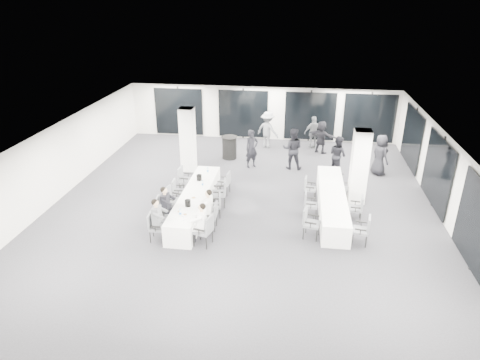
# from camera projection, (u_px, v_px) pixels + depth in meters

# --- Properties ---
(room) EXTENTS (14.04, 16.04, 2.84)m
(room) POSITION_uv_depth(u_px,v_px,m) (269.00, 162.00, 16.17)
(room) COLOR #25252A
(room) RESTS_ON ground
(column_left) EXTENTS (0.60, 0.60, 2.80)m
(column_left) POSITION_uv_depth(u_px,v_px,m) (188.00, 140.00, 18.51)
(column_left) COLOR white
(column_left) RESTS_ON floor
(column_right) EXTENTS (0.60, 0.60, 2.80)m
(column_right) POSITION_uv_depth(u_px,v_px,m) (359.00, 167.00, 15.65)
(column_right) COLOR white
(column_right) RESTS_ON floor
(banquet_table_main) EXTENTS (0.90, 5.00, 0.75)m
(banquet_table_main) POSITION_uv_depth(u_px,v_px,m) (195.00, 202.00, 15.31)
(banquet_table_main) COLOR white
(banquet_table_main) RESTS_ON floor
(banquet_table_side) EXTENTS (0.90, 5.00, 0.75)m
(banquet_table_side) POSITION_uv_depth(u_px,v_px,m) (332.00, 202.00, 15.32)
(banquet_table_side) COLOR white
(banquet_table_side) RESTS_ON floor
(cocktail_table) EXTENTS (0.77, 0.77, 1.06)m
(cocktail_table) POSITION_uv_depth(u_px,v_px,m) (229.00, 147.00, 20.17)
(cocktail_table) COLOR black
(cocktail_table) RESTS_ON floor
(chair_main_left_near) EXTENTS (0.50, 0.55, 0.92)m
(chair_main_left_near) POSITION_uv_depth(u_px,v_px,m) (154.00, 225.00, 13.49)
(chair_main_left_near) COLOR #54565C
(chair_main_left_near) RESTS_ON floor
(chair_main_left_second) EXTENTS (0.58, 0.63, 1.04)m
(chair_main_left_second) POSITION_uv_depth(u_px,v_px,m) (163.00, 210.00, 14.29)
(chair_main_left_second) COLOR #54565C
(chair_main_left_second) RESTS_ON floor
(chair_main_left_mid) EXTENTS (0.58, 0.61, 0.97)m
(chair_main_left_mid) POSITION_uv_depth(u_px,v_px,m) (171.00, 198.00, 15.20)
(chair_main_left_mid) COLOR #54565C
(chair_main_left_mid) RESTS_ON floor
(chair_main_left_fourth) EXTENTS (0.48, 0.53, 0.89)m
(chair_main_left_fourth) POSITION_uv_depth(u_px,v_px,m) (177.00, 190.00, 15.94)
(chair_main_left_fourth) COLOR #54565C
(chair_main_left_fourth) RESTS_ON floor
(chair_main_left_far) EXTENTS (0.55, 0.60, 0.99)m
(chair_main_left_far) POSITION_uv_depth(u_px,v_px,m) (184.00, 178.00, 16.82)
(chair_main_left_far) COLOR #54565C
(chair_main_left_far) RESTS_ON floor
(chair_main_right_near) EXTENTS (0.63, 0.66, 1.03)m
(chair_main_right_near) POSITION_uv_depth(u_px,v_px,m) (205.00, 229.00, 13.17)
(chair_main_right_near) COLOR #54565C
(chair_main_right_near) RESTS_ON floor
(chair_main_right_second) EXTENTS (0.49, 0.55, 0.95)m
(chair_main_right_second) POSITION_uv_depth(u_px,v_px,m) (212.00, 214.00, 14.10)
(chair_main_right_second) COLOR #54565C
(chair_main_right_second) RESTS_ON floor
(chair_main_right_mid) EXTENTS (0.52, 0.55, 0.86)m
(chair_main_right_mid) POSITION_uv_depth(u_px,v_px,m) (216.00, 204.00, 14.92)
(chair_main_right_mid) COLOR #54565C
(chair_main_right_mid) RESTS_ON floor
(chair_main_right_fourth) EXTENTS (0.59, 0.63, 1.03)m
(chair_main_right_fourth) POSITION_uv_depth(u_px,v_px,m) (221.00, 191.00, 15.64)
(chair_main_right_fourth) COLOR #54565C
(chair_main_right_fourth) RESTS_ON floor
(chair_main_right_far) EXTENTS (0.52, 0.56, 0.92)m
(chair_main_right_far) POSITION_uv_depth(u_px,v_px,m) (225.00, 182.00, 16.58)
(chair_main_right_far) COLOR #54565C
(chair_main_right_far) RESTS_ON floor
(chair_side_left_near) EXTENTS (0.60, 0.64, 1.01)m
(chair_side_left_near) POSITION_uv_depth(u_px,v_px,m) (309.00, 221.00, 13.63)
(chair_side_left_near) COLOR #54565C
(chair_side_left_near) RESTS_ON floor
(chair_side_left_mid) EXTENTS (0.49, 0.54, 0.91)m
(chair_side_left_mid) POSITION_uv_depth(u_px,v_px,m) (309.00, 203.00, 14.92)
(chair_side_left_mid) COLOR #54565C
(chair_side_left_mid) RESTS_ON floor
(chair_side_left_far) EXTENTS (0.49, 0.53, 0.87)m
(chair_side_left_far) POSITION_uv_depth(u_px,v_px,m) (309.00, 187.00, 16.22)
(chair_side_left_far) COLOR #54565C
(chair_side_left_far) RESTS_ON floor
(chair_side_right_near) EXTENTS (0.56, 0.60, 0.97)m
(chair_side_right_near) POSITION_uv_depth(u_px,v_px,m) (364.00, 228.00, 13.25)
(chair_side_right_near) COLOR #54565C
(chair_side_right_near) RESTS_ON floor
(chair_side_right_mid) EXTENTS (0.50, 0.55, 0.92)m
(chair_side_right_mid) POSITION_uv_depth(u_px,v_px,m) (358.00, 207.00, 14.65)
(chair_side_right_mid) COLOR #54565C
(chair_side_right_mid) RESTS_ON floor
(chair_side_right_far) EXTENTS (0.53, 0.56, 0.88)m
(chair_side_right_far) POSITION_uv_depth(u_px,v_px,m) (352.00, 187.00, 16.19)
(chair_side_right_far) COLOR #54565C
(chair_side_right_far) RESTS_ON floor
(seated_guest_a) EXTENTS (0.50, 0.38, 1.44)m
(seated_guest_a) POSITION_uv_depth(u_px,v_px,m) (159.00, 217.00, 13.36)
(seated_guest_a) COLOR #515458
(seated_guest_a) RESTS_ON floor
(seated_guest_b) EXTENTS (0.50, 0.38, 1.44)m
(seated_guest_b) POSITION_uv_depth(u_px,v_px,m) (167.00, 204.00, 14.19)
(seated_guest_b) COLOR black
(seated_guest_b) RESTS_ON floor
(seated_guest_c) EXTENTS (0.50, 0.38, 1.44)m
(seated_guest_c) POSITION_uv_depth(u_px,v_px,m) (200.00, 221.00, 13.12)
(seated_guest_c) COLOR white
(seated_guest_c) RESTS_ON floor
(seated_guest_d) EXTENTS (0.50, 0.38, 1.44)m
(seated_guest_d) POSITION_uv_depth(u_px,v_px,m) (207.00, 207.00, 14.01)
(seated_guest_d) COLOR white
(seated_guest_d) RESTS_ON floor
(standing_guest_a) EXTENTS (0.92, 0.89, 1.96)m
(standing_guest_a) POSITION_uv_depth(u_px,v_px,m) (252.00, 146.00, 18.98)
(standing_guest_a) COLOR black
(standing_guest_a) RESTS_ON floor
(standing_guest_b) EXTENTS (1.03, 0.65, 2.10)m
(standing_guest_b) POSITION_uv_depth(u_px,v_px,m) (293.00, 146.00, 18.79)
(standing_guest_b) COLOR black
(standing_guest_b) RESTS_ON floor
(standing_guest_c) EXTENTS (1.52, 1.24, 2.09)m
(standing_guest_c) POSITION_uv_depth(u_px,v_px,m) (268.00, 128.00, 21.39)
(standing_guest_c) COLOR #515458
(standing_guest_c) RESTS_ON floor
(standing_guest_d) EXTENTS (1.25, 0.94, 1.88)m
(standing_guest_d) POSITION_uv_depth(u_px,v_px,m) (314.00, 130.00, 21.31)
(standing_guest_d) COLOR #515458
(standing_guest_d) RESTS_ON floor
(standing_guest_e) EXTENTS (0.98, 1.14, 2.01)m
(standing_guest_e) POSITION_uv_depth(u_px,v_px,m) (381.00, 152.00, 18.20)
(standing_guest_e) COLOR black
(standing_guest_e) RESTS_ON floor
(standing_guest_f) EXTENTS (1.74, 1.47, 1.82)m
(standing_guest_f) POSITION_uv_depth(u_px,v_px,m) (321.00, 135.00, 20.72)
(standing_guest_f) COLOR black
(standing_guest_f) RESTS_ON floor
(standing_guest_g) EXTENTS (0.77, 0.64, 1.97)m
(standing_guest_g) POSITION_uv_depth(u_px,v_px,m) (190.00, 136.00, 20.28)
(standing_guest_g) COLOR black
(standing_guest_g) RESTS_ON floor
(standing_guest_h) EXTENTS (1.02, 1.06, 1.90)m
(standing_guest_h) POSITION_uv_depth(u_px,v_px,m) (338.00, 152.00, 18.35)
(standing_guest_h) COLOR black
(standing_guest_h) RESTS_ON floor
(ice_bucket_near) EXTENTS (0.20, 0.20, 0.22)m
(ice_bucket_near) POSITION_uv_depth(u_px,v_px,m) (188.00, 203.00, 14.15)
(ice_bucket_near) COLOR black
(ice_bucket_near) RESTS_ON banquet_table_main
(ice_bucket_far) EXTENTS (0.20, 0.20, 0.22)m
(ice_bucket_far) POSITION_uv_depth(u_px,v_px,m) (199.00, 178.00, 16.09)
(ice_bucket_far) COLOR black
(ice_bucket_far) RESTS_ON banquet_table_main
(water_bottle_a) EXTENTS (0.07, 0.07, 0.23)m
(water_bottle_a) POSITION_uv_depth(u_px,v_px,m) (180.00, 213.00, 13.53)
(water_bottle_a) COLOR silver
(water_bottle_a) RESTS_ON banquet_table_main
(water_bottle_b) EXTENTS (0.07, 0.07, 0.21)m
(water_bottle_b) POSITION_uv_depth(u_px,v_px,m) (203.00, 183.00, 15.62)
(water_bottle_b) COLOR silver
(water_bottle_b) RESTS_ON banquet_table_main
(water_bottle_c) EXTENTS (0.07, 0.07, 0.23)m
(water_bottle_c) POSITION_uv_depth(u_px,v_px,m) (208.00, 170.00, 16.76)
(water_bottle_c) COLOR silver
(water_bottle_c) RESTS_ON banquet_table_main
(plate_a) EXTENTS (0.20, 0.20, 0.03)m
(plate_a) POSITION_uv_depth(u_px,v_px,m) (180.00, 212.00, 13.82)
(plate_a) COLOR white
(plate_a) RESTS_ON banquet_table_main
(plate_b) EXTENTS (0.19, 0.19, 0.03)m
(plate_b) POSITION_uv_depth(u_px,v_px,m) (185.00, 215.00, 13.63)
(plate_b) COLOR white
(plate_b) RESTS_ON banquet_table_main
(plate_c) EXTENTS (0.22, 0.22, 0.03)m
(plate_c) POSITION_uv_depth(u_px,v_px,m) (194.00, 198.00, 14.75)
(plate_c) COLOR white
(plate_c) RESTS_ON banquet_table_main
(wine_glass) EXTENTS (0.07, 0.07, 0.20)m
(wine_glass) POSITION_uv_depth(u_px,v_px,m) (184.00, 216.00, 13.24)
(wine_glass) COLOR silver
(wine_glass) RESTS_ON banquet_table_main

